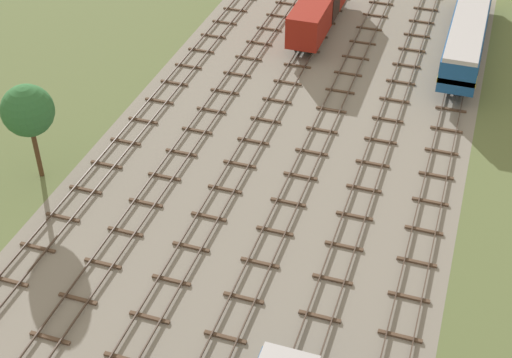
% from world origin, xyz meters
% --- Properties ---
extents(ground_plane, '(480.00, 480.00, 0.00)m').
position_xyz_m(ground_plane, '(0.00, 56.00, 0.00)').
color(ground_plane, '#5B6B3D').
extents(ballast_bed, '(26.20, 176.00, 0.01)m').
position_xyz_m(ballast_bed, '(0.00, 56.00, 0.00)').
color(ballast_bed, gray).
rests_on(ballast_bed, ground).
extents(track_far_left, '(2.40, 126.00, 0.29)m').
position_xyz_m(track_far_left, '(-11.10, 57.00, 0.14)').
color(track_far_left, '#47382D').
rests_on(track_far_left, ground).
extents(track_left, '(2.40, 126.00, 0.29)m').
position_xyz_m(track_left, '(-6.66, 57.00, 0.14)').
color(track_left, '#47382D').
rests_on(track_left, ground).
extents(track_centre_left, '(2.40, 126.00, 0.29)m').
position_xyz_m(track_centre_left, '(-2.22, 57.00, 0.14)').
color(track_centre_left, '#47382D').
rests_on(track_centre_left, ground).
extents(track_centre, '(2.40, 126.00, 0.29)m').
position_xyz_m(track_centre, '(2.22, 57.00, 0.14)').
color(track_centre, '#47382D').
rests_on(track_centre, ground).
extents(track_centre_right, '(2.40, 126.00, 0.29)m').
position_xyz_m(track_centre_right, '(6.66, 57.00, 0.14)').
color(track_centre_right, '#47382D').
rests_on(track_centre_right, ground).
extents(track_right, '(2.40, 126.00, 0.29)m').
position_xyz_m(track_right, '(11.10, 57.00, 0.14)').
color(track_right, '#47382D').
rests_on(track_right, ground).
extents(diesel_railcar_right_mid, '(2.96, 20.50, 3.80)m').
position_xyz_m(diesel_railcar_right_mid, '(11.10, 74.98, 2.60)').
color(diesel_railcar_right_mid, '#194C8C').
rests_on(diesel_railcar_right_mid, ground).
extents(freight_boxcar_centre_left_midfar, '(2.87, 14.00, 3.60)m').
position_xyz_m(freight_boxcar_centre_left_midfar, '(-2.21, 75.25, 2.45)').
color(freight_boxcar_centre_left_midfar, maroon).
rests_on(freight_boxcar_centre_left_midfar, ground).
extents(lineside_tree_1, '(3.48, 3.48, 7.00)m').
position_xyz_m(lineside_tree_1, '(-14.83, 47.09, 5.23)').
color(lineside_tree_1, '#4C331E').
rests_on(lineside_tree_1, ground).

